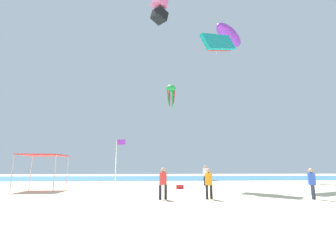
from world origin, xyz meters
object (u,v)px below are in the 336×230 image
(cooler_box, at_px, (180,187))
(kite_octopus_green, at_px, (171,90))
(person_leftmost, at_px, (209,181))
(person_rightmost, at_px, (312,181))
(kite_inflatable_purple, at_px, (229,35))
(person_central, at_px, (163,181))
(kite_parafoil_teal, at_px, (219,43))
(kite_diamond_red, at_px, (216,43))
(kite_box_pink, at_px, (159,9))
(person_near_tent, at_px, (205,174))
(canopy_tent, at_px, (44,157))
(banner_flag, at_px, (117,160))

(cooler_box, distance_m, kite_octopus_green, 27.68)
(person_leftmost, xyz_separation_m, person_rightmost, (5.43, -0.44, 0.01))
(kite_inflatable_purple, bearing_deg, person_central, 13.22)
(cooler_box, distance_m, kite_parafoil_teal, 18.12)
(kite_inflatable_purple, height_order, kite_octopus_green, kite_inflatable_purple)
(person_rightmost, bearing_deg, kite_diamond_red, 37.85)
(person_central, bearing_deg, kite_diamond_red, 61.44)
(person_rightmost, xyz_separation_m, kite_box_pink, (-7.54, 16.37, 21.30))
(person_leftmost, height_order, person_central, person_central)
(person_near_tent, distance_m, person_leftmost, 10.80)
(canopy_tent, bearing_deg, person_near_tent, 17.81)
(person_rightmost, bearing_deg, person_central, 130.33)
(cooler_box, relative_size, kite_inflatable_purple, 0.08)
(person_leftmost, bearing_deg, person_near_tent, 54.32)
(kite_parafoil_teal, distance_m, kite_diamond_red, 14.11)
(person_central, xyz_separation_m, kite_parafoil_teal, (7.28, 13.13, 15.21))
(person_leftmost, bearing_deg, cooler_box, 72.23)
(person_leftmost, bearing_deg, person_central, 155.47)
(person_central, height_order, kite_box_pink, kite_box_pink)
(person_rightmost, bearing_deg, person_near_tent, 60.11)
(kite_inflatable_purple, bearing_deg, kite_parafoil_teal, 13.51)
(cooler_box, xyz_separation_m, kite_box_pink, (-1.37, 9.24, 22.06))
(person_near_tent, bearing_deg, kite_parafoil_teal, -5.55)
(person_central, relative_size, kite_inflatable_purple, 0.23)
(person_central, bearing_deg, kite_parafoil_teal, 54.94)
(person_rightmost, bearing_deg, kite_inflatable_purple, 35.01)
(canopy_tent, height_order, cooler_box, canopy_tent)
(canopy_tent, xyz_separation_m, kite_octopus_green, (11.73, 23.38, 13.12))
(cooler_box, bearing_deg, banner_flag, -146.38)
(kite_diamond_red, relative_size, kite_octopus_green, 0.54)
(person_leftmost, relative_size, kite_diamond_red, 0.70)
(kite_parafoil_teal, distance_m, kite_octopus_green, 17.08)
(canopy_tent, distance_m, person_central, 10.84)
(person_near_tent, height_order, kite_inflatable_purple, kite_inflatable_purple)
(kite_parafoil_teal, xyz_separation_m, kite_box_pink, (-6.97, 2.79, 6.08))
(banner_flag, height_order, kite_inflatable_purple, kite_inflatable_purple)
(cooler_box, bearing_deg, person_leftmost, -83.72)
(person_near_tent, distance_m, person_central, 11.52)
(kite_inflatable_purple, bearing_deg, person_near_tent, 7.79)
(kite_box_pink, bearing_deg, person_rightmost, -17.13)
(person_leftmost, relative_size, person_rightmost, 0.99)
(person_rightmost, bearing_deg, kite_box_pink, 68.39)
(person_rightmost, height_order, kite_box_pink, kite_box_pink)
(person_rightmost, bearing_deg, cooler_box, 84.50)
(person_near_tent, xyz_separation_m, cooler_box, (-2.91, -3.88, -0.92))
(person_rightmost, height_order, banner_flag, banner_flag)
(banner_flag, height_order, cooler_box, banner_flag)
(canopy_tent, xyz_separation_m, kite_box_pink, (9.03, 9.64, 19.80))
(kite_parafoil_teal, xyz_separation_m, kite_diamond_red, (3.19, 12.12, 6.48))
(canopy_tent, bearing_deg, kite_diamond_red, 44.67)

